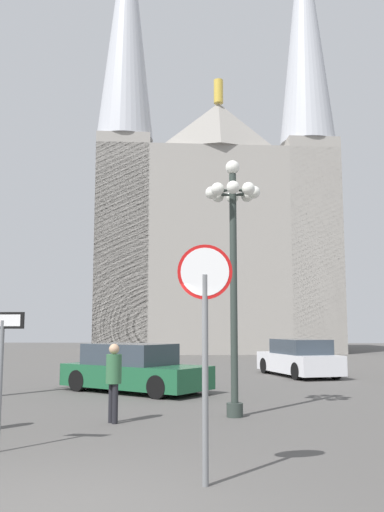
{
  "coord_description": "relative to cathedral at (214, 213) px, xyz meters",
  "views": [
    {
      "loc": [
        1.68,
        -6.1,
        1.96
      ],
      "look_at": [
        0.27,
        18.81,
        5.13
      ],
      "focal_mm": 38.86,
      "sensor_mm": 36.0,
      "label": 1
    }
  ],
  "objects": [
    {
      "name": "ground_plane",
      "position": [
        -1.02,
        -36.63,
        -10.78
      ],
      "size": [
        120.0,
        120.0,
        0.0
      ],
      "primitive_type": "plane",
      "color": "#514F4C"
    },
    {
      "name": "stop_sign",
      "position": [
        0.42,
        -35.61,
        -8.7
      ],
      "size": [
        0.71,
        0.08,
        3.01
      ],
      "color": "slate",
      "rests_on": "ground"
    },
    {
      "name": "parked_car_far_white",
      "position": [
        3.63,
        -20.25,
        -10.1
      ],
      "size": [
        3.06,
        4.77,
        1.45
      ],
      "color": "silver",
      "rests_on": "ground"
    },
    {
      "name": "street_lamp",
      "position": [
        0.89,
        -30.33,
        -6.94
      ],
      "size": [
        1.26,
        1.26,
        5.75
      ],
      "color": "#2D3833",
      "rests_on": "ground"
    },
    {
      "name": "one_way_arrow_sign",
      "position": [
        -2.9,
        -33.93,
        -9.35
      ],
      "size": [
        0.72,
        0.08,
        2.19
      ],
      "color": "slate",
      "rests_on": "ground"
    },
    {
      "name": "pedestrian_standing",
      "position": [
        -1.61,
        -31.25,
        -9.82
      ],
      "size": [
        0.32,
        0.32,
        1.6
      ],
      "color": "black",
      "rests_on": "ground"
    },
    {
      "name": "cathedral",
      "position": [
        0.0,
        0.0,
        0.0
      ],
      "size": [
        18.93,
        12.46,
        35.91
      ],
      "color": "gray",
      "rests_on": "ground"
    },
    {
      "name": "parked_car_near_green",
      "position": [
        -2.07,
        -25.88,
        -10.11
      ],
      "size": [
        4.84,
        3.99,
        1.43
      ],
      "color": "#1E5B38",
      "rests_on": "ground"
    }
  ]
}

